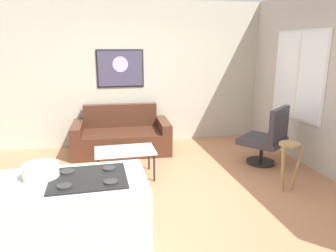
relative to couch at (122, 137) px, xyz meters
The scene contains 11 objects.
ground 1.94m from the couch, 79.91° to the right, with size 6.40×6.40×0.04m, color #B87752.
back_wall 1.29m from the couch, 58.24° to the left, with size 6.40×0.05×2.80m, color #BBB7A3.
right_wall 3.54m from the couch, 28.14° to the right, with size 0.05×6.40×2.80m, color #B7B2A5.
couch is the anchor object (origin of this frame).
coffee_table 1.24m from the couch, 92.34° to the right, with size 0.88×0.56×0.43m.
armchair 2.61m from the couch, 28.09° to the right, with size 0.93×0.93×0.99m.
bar_stool 3.00m from the couch, 45.83° to the right, with size 0.33×0.32×0.67m.
kitchen_counter 3.39m from the couch, 103.22° to the right, with size 1.43×0.70×0.94m.
mixing_bowl 3.39m from the couch, 105.47° to the right, with size 0.28×0.28×0.12m.
wall_painting 1.34m from the couch, 83.07° to the left, with size 0.90×0.03×0.72m.
window 3.30m from the couch, 18.61° to the right, with size 0.03×1.37×1.49m.
Camera 1 is at (-0.75, -3.81, 1.95)m, focal length 33.56 mm.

